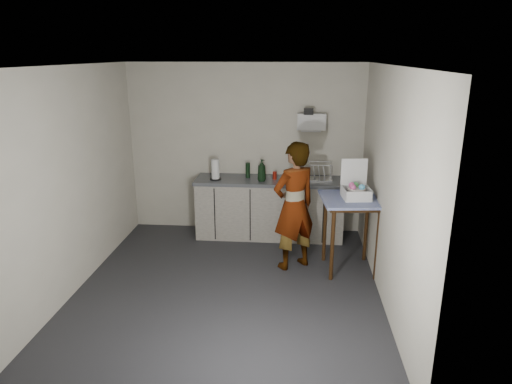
# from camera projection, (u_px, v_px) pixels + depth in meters

# --- Properties ---
(ground) EXTENTS (4.00, 4.00, 0.00)m
(ground) POSITION_uv_depth(u_px,v_px,m) (228.00, 288.00, 5.52)
(ground) COLOR #26262A
(ground) RESTS_ON ground
(wall_back) EXTENTS (3.60, 0.02, 2.60)m
(wall_back) POSITION_uv_depth(u_px,v_px,m) (245.00, 149.00, 7.04)
(wall_back) COLOR beige
(wall_back) RESTS_ON ground
(wall_right) EXTENTS (0.02, 4.00, 2.60)m
(wall_right) POSITION_uv_depth(u_px,v_px,m) (388.00, 189.00, 5.00)
(wall_right) COLOR beige
(wall_right) RESTS_ON ground
(wall_left) EXTENTS (0.02, 4.00, 2.60)m
(wall_left) POSITION_uv_depth(u_px,v_px,m) (74.00, 181.00, 5.29)
(wall_left) COLOR beige
(wall_left) RESTS_ON ground
(ceiling) EXTENTS (3.60, 4.00, 0.01)m
(ceiling) POSITION_uv_depth(u_px,v_px,m) (224.00, 66.00, 4.76)
(ceiling) COLOR silver
(ceiling) RESTS_ON wall_back
(kitchen_counter) EXTENTS (2.24, 0.62, 0.91)m
(kitchen_counter) POSITION_uv_depth(u_px,v_px,m) (270.00, 210.00, 6.98)
(kitchen_counter) COLOR black
(kitchen_counter) RESTS_ON ground
(wall_shelf) EXTENTS (0.42, 0.18, 0.37)m
(wall_shelf) POSITION_uv_depth(u_px,v_px,m) (311.00, 122.00, 6.76)
(wall_shelf) COLOR white
(wall_shelf) RESTS_ON ground
(side_table) EXTENTS (0.84, 0.84, 0.98)m
(side_table) POSITION_uv_depth(u_px,v_px,m) (352.00, 207.00, 5.75)
(side_table) COLOR #381E0C
(side_table) RESTS_ON ground
(standing_man) EXTENTS (0.74, 0.69, 1.69)m
(standing_man) POSITION_uv_depth(u_px,v_px,m) (294.00, 206.00, 5.84)
(standing_man) COLOR #B2A593
(standing_man) RESTS_ON ground
(soap_bottle) EXTENTS (0.18, 0.18, 0.33)m
(soap_bottle) POSITION_uv_depth(u_px,v_px,m) (262.00, 170.00, 6.70)
(soap_bottle) COLOR black
(soap_bottle) RESTS_ON kitchen_counter
(soda_can) EXTENTS (0.06, 0.06, 0.11)m
(soda_can) POSITION_uv_depth(u_px,v_px,m) (275.00, 175.00, 6.83)
(soda_can) COLOR red
(soda_can) RESTS_ON kitchen_counter
(dark_bottle) EXTENTS (0.07, 0.07, 0.23)m
(dark_bottle) POSITION_uv_depth(u_px,v_px,m) (248.00, 170.00, 6.89)
(dark_bottle) COLOR black
(dark_bottle) RESTS_ON kitchen_counter
(paper_towel) EXTENTS (0.17, 0.17, 0.31)m
(paper_towel) POSITION_uv_depth(u_px,v_px,m) (215.00, 170.00, 6.79)
(paper_towel) COLOR black
(paper_towel) RESTS_ON kitchen_counter
(dish_rack) EXTENTS (0.36, 0.27, 0.25)m
(dish_rack) POSITION_uv_depth(u_px,v_px,m) (319.00, 176.00, 6.81)
(dish_rack) COLOR silver
(dish_rack) RESTS_ON kitchen_counter
(bakery_box) EXTENTS (0.37, 0.38, 0.47)m
(bakery_box) POSITION_uv_depth(u_px,v_px,m) (356.00, 190.00, 5.69)
(bakery_box) COLOR white
(bakery_box) RESTS_ON side_table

